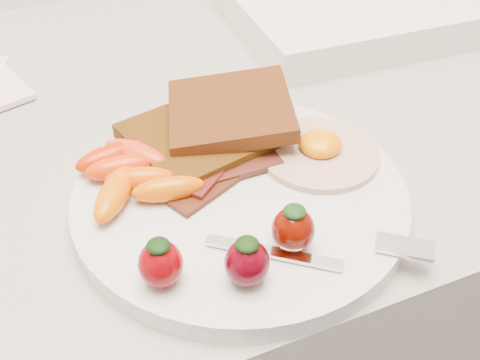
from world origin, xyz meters
name	(u,v)px	position (x,y,z in m)	size (l,w,h in m)	color
plate	(240,198)	(0.02, 1.53, 0.91)	(0.27, 0.27, 0.02)	silver
toast_lower	(196,138)	(0.01, 1.60, 0.93)	(0.11, 0.11, 0.01)	black
toast_upper	(230,110)	(0.04, 1.61, 0.94)	(0.11, 0.11, 0.01)	#351A04
fried_egg	(320,151)	(0.10, 1.55, 0.92)	(0.13, 0.13, 0.02)	beige
bacon_strips	(222,172)	(0.01, 1.56, 0.92)	(0.10, 0.08, 0.01)	#380C0B
baby_carrots	(130,173)	(-0.06, 1.58, 0.93)	(0.10, 0.11, 0.02)	red
strawberries	(236,251)	(-0.02, 1.46, 0.94)	(0.13, 0.05, 0.04)	#710105
fork	(333,250)	(0.05, 1.44, 0.92)	(0.15, 0.09, 0.00)	silver
appliance	(356,5)	(0.29, 1.80, 0.92)	(0.30, 0.24, 0.04)	white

